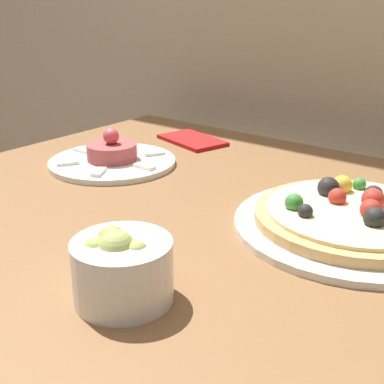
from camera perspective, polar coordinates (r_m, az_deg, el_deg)
name	(u,v)px	position (r m, az deg, el deg)	size (l,w,h in m)	color
dining_table	(213,279)	(0.83, 2.28, -9.22)	(1.03, 0.83, 0.74)	brown
pizza_plate	(354,219)	(0.75, 16.88, -2.73)	(0.32, 0.32, 0.05)	white
tartare_plate	(112,158)	(1.00, -8.51, 3.59)	(0.23, 0.23, 0.07)	white
small_bowl	(121,267)	(0.56, -7.55, -7.93)	(0.10, 0.10, 0.08)	white
napkin	(192,140)	(1.14, 0.02, 5.55)	(0.16, 0.12, 0.01)	red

